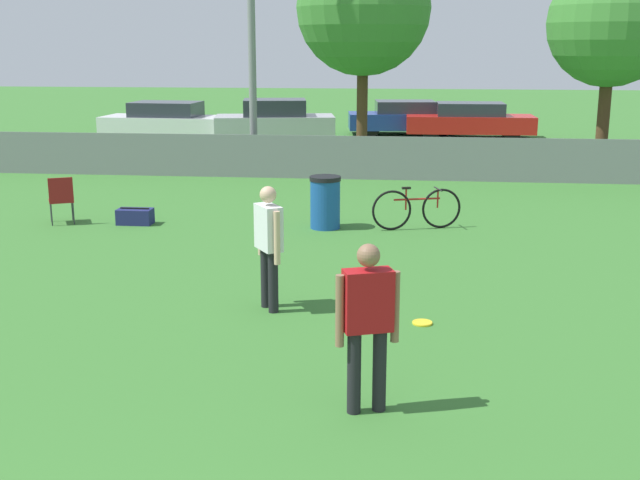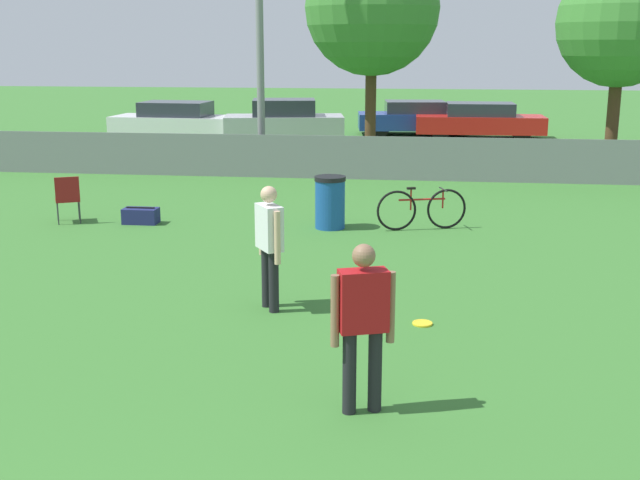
{
  "view_description": "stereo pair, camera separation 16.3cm",
  "coord_description": "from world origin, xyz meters",
  "px_view_note": "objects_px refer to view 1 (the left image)",
  "views": [
    {
      "loc": [
        1.84,
        -2.15,
        3.37
      ],
      "look_at": [
        0.82,
        7.22,
        1.05
      ],
      "focal_mm": 45.0,
      "sensor_mm": 36.0,
      "label": 1
    },
    {
      "loc": [
        2.01,
        -2.13,
        3.37
      ],
      "look_at": [
        0.82,
        7.22,
        1.05
      ],
      "focal_mm": 45.0,
      "sensor_mm": 36.0,
      "label": 2
    }
  ],
  "objects_px": {
    "player_defender_red": "(368,316)",
    "bicycle_sideline": "(417,209)",
    "frisbee_disc": "(422,323)",
    "gear_bag_sideline": "(135,216)",
    "parked_car_red": "(470,120)",
    "tree_near_pole": "(363,8)",
    "player_receiver_white": "(269,239)",
    "folding_chair_sideline": "(61,197)",
    "parked_car_white": "(167,122)",
    "trash_bin": "(325,202)",
    "parked_car_silver": "(275,122)",
    "tree_far_right": "(611,24)",
    "parked_car_blue": "(405,118)"
  },
  "relations": [
    {
      "from": "player_defender_red",
      "to": "bicycle_sideline",
      "type": "distance_m",
      "value": 7.74
    },
    {
      "from": "bicycle_sideline",
      "to": "frisbee_disc",
      "type": "bearing_deg",
      "value": -106.37
    },
    {
      "from": "player_defender_red",
      "to": "gear_bag_sideline",
      "type": "xyz_separation_m",
      "value": [
        -4.83,
        7.55,
        -0.79
      ]
    },
    {
      "from": "parked_car_red",
      "to": "tree_near_pole",
      "type": "bearing_deg",
      "value": -121.42
    },
    {
      "from": "player_receiver_white",
      "to": "player_defender_red",
      "type": "bearing_deg",
      "value": -6.57
    },
    {
      "from": "folding_chair_sideline",
      "to": "parked_car_white",
      "type": "height_order",
      "value": "parked_car_white"
    },
    {
      "from": "trash_bin",
      "to": "gear_bag_sideline",
      "type": "xyz_separation_m",
      "value": [
        -3.65,
        -0.07,
        -0.34
      ]
    },
    {
      "from": "bicycle_sideline",
      "to": "parked_car_silver",
      "type": "bearing_deg",
      "value": 93.52
    },
    {
      "from": "tree_far_right",
      "to": "folding_chair_sideline",
      "type": "distance_m",
      "value": 14.24
    },
    {
      "from": "player_receiver_white",
      "to": "folding_chair_sideline",
      "type": "xyz_separation_m",
      "value": [
        -4.81,
        4.59,
        -0.42
      ]
    },
    {
      "from": "tree_far_right",
      "to": "parked_car_red",
      "type": "distance_m",
      "value": 8.92
    },
    {
      "from": "tree_far_right",
      "to": "parked_car_silver",
      "type": "xyz_separation_m",
      "value": [
        -9.7,
        5.77,
        -3.14
      ]
    },
    {
      "from": "frisbee_disc",
      "to": "tree_near_pole",
      "type": "bearing_deg",
      "value": 96.39
    },
    {
      "from": "parked_car_white",
      "to": "parked_car_red",
      "type": "relative_size",
      "value": 1.0
    },
    {
      "from": "frisbee_disc",
      "to": "parked_car_blue",
      "type": "bearing_deg",
      "value": 91.01
    },
    {
      "from": "frisbee_disc",
      "to": "parked_car_red",
      "type": "distance_m",
      "value": 20.35
    },
    {
      "from": "player_defender_red",
      "to": "trash_bin",
      "type": "xyz_separation_m",
      "value": [
        -1.18,
        7.62,
        -0.45
      ]
    },
    {
      "from": "trash_bin",
      "to": "gear_bag_sideline",
      "type": "bearing_deg",
      "value": -178.92
    },
    {
      "from": "player_receiver_white",
      "to": "gear_bag_sideline",
      "type": "xyz_separation_m",
      "value": [
        -3.42,
        4.71,
        -0.79
      ]
    },
    {
      "from": "trash_bin",
      "to": "player_defender_red",
      "type": "bearing_deg",
      "value": -81.21
    },
    {
      "from": "parked_car_white",
      "to": "parked_car_blue",
      "type": "height_order",
      "value": "parked_car_white"
    },
    {
      "from": "player_receiver_white",
      "to": "folding_chair_sideline",
      "type": "relative_size",
      "value": 1.78
    },
    {
      "from": "trash_bin",
      "to": "parked_car_white",
      "type": "height_order",
      "value": "parked_car_white"
    },
    {
      "from": "tree_near_pole",
      "to": "frisbee_disc",
      "type": "xyz_separation_m",
      "value": [
        1.59,
        -14.21,
        -4.33
      ]
    },
    {
      "from": "player_receiver_white",
      "to": "trash_bin",
      "type": "bearing_deg",
      "value": 144.27
    },
    {
      "from": "tree_far_right",
      "to": "bicycle_sideline",
      "type": "height_order",
      "value": "tree_far_right"
    },
    {
      "from": "parked_car_red",
      "to": "trash_bin",
      "type": "bearing_deg",
      "value": -104.6
    },
    {
      "from": "folding_chair_sideline",
      "to": "parked_car_red",
      "type": "relative_size",
      "value": 0.2
    },
    {
      "from": "player_defender_red",
      "to": "parked_car_blue",
      "type": "relative_size",
      "value": 0.37
    },
    {
      "from": "gear_bag_sideline",
      "to": "bicycle_sideline",
      "type": "bearing_deg",
      "value": 1.67
    },
    {
      "from": "frisbee_disc",
      "to": "bicycle_sideline",
      "type": "height_order",
      "value": "bicycle_sideline"
    },
    {
      "from": "gear_bag_sideline",
      "to": "parked_car_silver",
      "type": "height_order",
      "value": "parked_car_silver"
    },
    {
      "from": "bicycle_sideline",
      "to": "trash_bin",
      "type": "bearing_deg",
      "value": 166.15
    },
    {
      "from": "parked_car_red",
      "to": "folding_chair_sideline",
      "type": "bearing_deg",
      "value": -120.54
    },
    {
      "from": "frisbee_disc",
      "to": "parked_car_silver",
      "type": "distance_m",
      "value": 18.85
    },
    {
      "from": "folding_chair_sideline",
      "to": "bicycle_sideline",
      "type": "relative_size",
      "value": 0.55
    },
    {
      "from": "trash_bin",
      "to": "parked_car_silver",
      "type": "relative_size",
      "value": 0.23
    },
    {
      "from": "tree_far_right",
      "to": "tree_near_pole",
      "type": "bearing_deg",
      "value": 164.62
    },
    {
      "from": "player_receiver_white",
      "to": "parked_car_silver",
      "type": "bearing_deg",
      "value": 156.19
    },
    {
      "from": "player_defender_red",
      "to": "parked_car_blue",
      "type": "distance_m",
      "value": 23.73
    },
    {
      "from": "tree_near_pole",
      "to": "tree_far_right",
      "type": "relative_size",
      "value": 1.14
    },
    {
      "from": "player_defender_red",
      "to": "folding_chair_sideline",
      "type": "distance_m",
      "value": 9.69
    },
    {
      "from": "gear_bag_sideline",
      "to": "parked_car_silver",
      "type": "xyz_separation_m",
      "value": [
        0.54,
        13.15,
        0.56
      ]
    },
    {
      "from": "parked_car_silver",
      "to": "bicycle_sideline",
      "type": "bearing_deg",
      "value": -79.21
    },
    {
      "from": "tree_near_pole",
      "to": "parked_car_red",
      "type": "xyz_separation_m",
      "value": [
        3.57,
        6.03,
        -3.7
      ]
    },
    {
      "from": "tree_near_pole",
      "to": "parked_car_blue",
      "type": "height_order",
      "value": "tree_near_pole"
    },
    {
      "from": "tree_near_pole",
      "to": "trash_bin",
      "type": "distance_m",
      "value": 9.87
    },
    {
      "from": "player_receiver_white",
      "to": "bicycle_sideline",
      "type": "distance_m",
      "value": 5.27
    },
    {
      "from": "folding_chair_sideline",
      "to": "bicycle_sideline",
      "type": "distance_m",
      "value": 6.74
    },
    {
      "from": "tree_far_right",
      "to": "parked_car_blue",
      "type": "relative_size",
      "value": 1.25
    }
  ]
}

